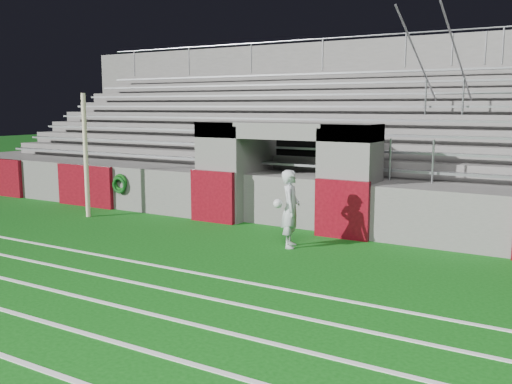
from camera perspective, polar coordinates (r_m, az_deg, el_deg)
The scene contains 5 objects.
ground at distance 11.63m, azimuth -5.44°, elevation -6.44°, with size 90.00×90.00×0.00m, color #0D4E0F.
field_post at distance 16.10m, azimuth -16.66°, elevation 3.49°, with size 0.12×0.12×3.35m, color beige.
stadium_structure at distance 18.33m, azimuth 9.41°, elevation 3.74°, with size 26.00×8.48×5.42m.
goalkeeper_with_ball at distance 12.18m, azimuth 3.46°, elevation -1.68°, with size 0.60×0.71×1.67m.
hose_coil at distance 16.90m, azimuth -13.47°, elevation 0.80°, with size 0.51×0.14×0.58m.
Camera 1 is at (6.67, -9.04, 3.01)m, focal length 40.00 mm.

